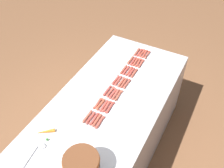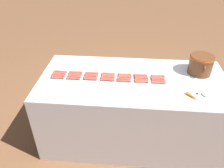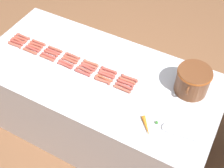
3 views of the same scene
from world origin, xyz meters
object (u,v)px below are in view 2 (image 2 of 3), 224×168
(hot_dog_6, at_px, (158,76))
(hot_dog_13, at_px, (158,78))
(hot_dog_7, at_px, (59,73))
(hot_dog_3, at_px, (108,74))
(hot_dog_5, at_px, (141,75))
(hot_dog_12, at_px, (141,77))
(hot_dog_21, at_px, (58,76))
(hot_dog_24, at_px, (107,78))
(hot_dog_29, at_px, (73,78))
(hot_dog_32, at_px, (124,81))
(hot_dog_17, at_px, (108,77))
(hot_dog_23, at_px, (90,78))
(hot_dog_18, at_px, (125,78))
(hot_dog_31, at_px, (107,80))
(hot_dog_15, at_px, (75,75))
(hot_dog_10, at_px, (108,75))
(hot_dog_30, at_px, (90,79))
(hot_dog_9, at_px, (91,75))
(bean_pot, at_px, (201,64))
(serving_spoon, at_px, (209,95))
(hot_dog_4, at_px, (125,75))
(hot_dog_25, at_px, (124,79))
(hot_dog_22, at_px, (74,77))
(hot_dog_26, at_px, (141,80))
(hot_dog_28, at_px, (58,78))
(carrot, at_px, (194,97))
(hot_dog_14, at_px, (59,75))
(hot_dog_0, at_px, (60,72))
(hot_dog_20, at_px, (158,79))
(hot_dog_11, at_px, (125,76))
(hot_dog_1, at_px, (76,72))
(hot_dog_34, at_px, (159,83))
(hot_dog_19, at_px, (141,78))
(hot_dog_33, at_px, (141,82))
(hot_dog_16, at_px, (91,76))
(hot_dog_27, at_px, (158,81))
(hot_dog_2, at_px, (92,73))
(hot_dog_8, at_px, (75,74))

(hot_dog_6, bearing_deg, hot_dog_13, -10.12)
(hot_dog_7, bearing_deg, hot_dog_3, 93.66)
(hot_dog_5, xyz_separation_m, hot_dog_12, (0.03, 0.00, 0.00))
(hot_dog_21, height_order, hot_dog_24, same)
(hot_dog_29, bearing_deg, hot_dog_5, 100.06)
(hot_dog_32, bearing_deg, hot_dog_13, 104.88)
(hot_dog_17, bearing_deg, hot_dog_23, -80.24)
(hot_dog_18, relative_size, hot_dog_31, 1.00)
(hot_dog_15, bearing_deg, hot_dog_10, 95.53)
(hot_dog_24, xyz_separation_m, hot_dog_30, (0.03, -0.19, 0.00))
(hot_dog_9, distance_m, hot_dog_29, 0.21)
(hot_dog_10, bearing_deg, hot_dog_6, 93.38)
(hot_dog_9, xyz_separation_m, bean_pot, (-0.16, 1.23, 0.11))
(serving_spoon, bearing_deg, hot_dog_4, -109.75)
(hot_dog_23, xyz_separation_m, hot_dog_25, (-0.00, 0.37, 0.00))
(hot_dog_22, bearing_deg, hot_dog_30, 80.23)
(hot_dog_26, xyz_separation_m, hot_dog_28, (0.03, -0.93, 0.00))
(hot_dog_13, distance_m, carrot, 0.46)
(hot_dog_9, distance_m, hot_dog_14, 0.37)
(hot_dog_22, height_order, hot_dog_24, same)
(hot_dog_22, bearing_deg, carrot, 78.07)
(hot_dog_28, bearing_deg, hot_dog_32, 89.99)
(hot_dog_18, xyz_separation_m, carrot, (0.30, 0.69, 0.00))
(hot_dog_0, height_order, hot_dog_5, same)
(hot_dog_20, bearing_deg, serving_spoon, 63.49)
(hot_dog_9, height_order, hot_dog_11, same)
(hot_dog_1, bearing_deg, hot_dog_22, 0.69)
(hot_dog_32, bearing_deg, bean_pot, 106.93)
(hot_dog_11, height_order, hot_dog_20, same)
(hot_dog_13, bearing_deg, hot_dog_11, -89.92)
(hot_dog_18, bearing_deg, hot_dog_3, -109.27)
(hot_dog_12, relative_size, hot_dog_34, 1.00)
(hot_dog_0, distance_m, hot_dog_32, 0.75)
(hot_dog_19, distance_m, hot_dog_25, 0.20)
(hot_dog_9, xyz_separation_m, hot_dog_21, (0.06, -0.37, 0.00))
(hot_dog_20, bearing_deg, hot_dog_33, -69.96)
(serving_spoon, bearing_deg, hot_dog_16, -101.11)
(hot_dog_31, bearing_deg, hot_dog_21, -93.31)
(hot_dog_4, distance_m, hot_dog_25, 0.10)
(hot_dog_5, bearing_deg, hot_dog_12, 3.76)
(hot_dog_11, relative_size, hot_dog_23, 1.00)
(hot_dog_19, bearing_deg, bean_pot, 106.12)
(hot_dog_25, xyz_separation_m, carrot, (0.26, 0.70, 0.00))
(hot_dog_3, height_order, hot_dog_18, same)
(hot_dog_17, xyz_separation_m, hot_dog_20, (-0.00, 0.55, 0.00))
(hot_dog_18, distance_m, hot_dog_29, 0.57)
(hot_dog_13, height_order, hot_dog_29, same)
(hot_dog_22, height_order, hot_dog_27, same)
(hot_dog_2, distance_m, hot_dog_8, 0.19)
(hot_dog_9, relative_size, hot_dog_12, 1.00)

